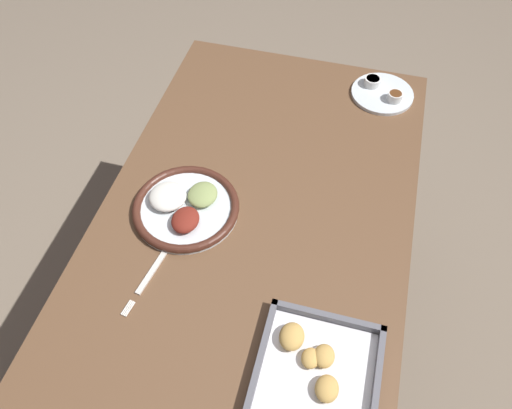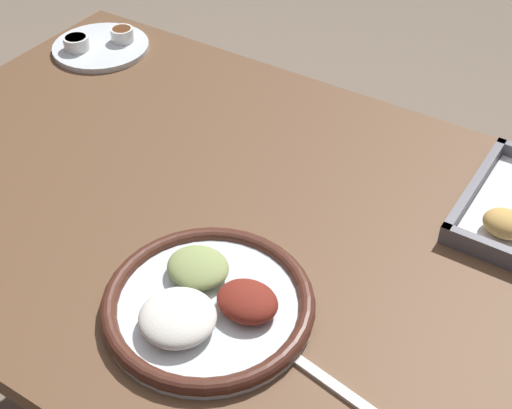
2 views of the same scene
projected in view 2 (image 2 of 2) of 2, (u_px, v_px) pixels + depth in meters
The scene contains 4 objects.
dining_table at pixel (247, 277), 1.03m from camera, with size 1.16×0.72×0.72m.
dinner_plate at pixel (207, 303), 0.82m from camera, with size 0.25×0.25×0.04m.
fork at pixel (333, 385), 0.75m from camera, with size 0.20×0.05×0.00m.
saucer_plate at pixel (100, 45), 1.29m from camera, with size 0.17×0.17×0.03m.
Camera 2 is at (0.39, -0.59, 1.35)m, focal length 50.00 mm.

